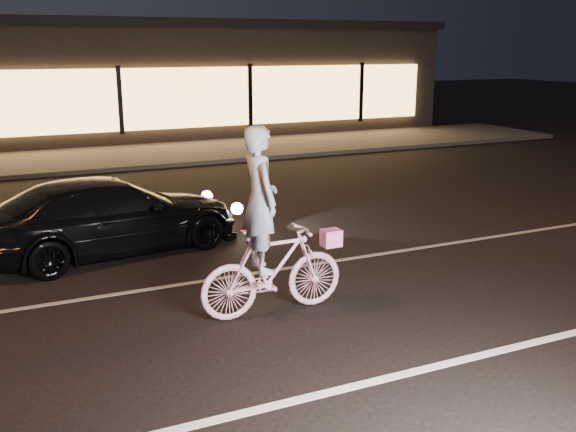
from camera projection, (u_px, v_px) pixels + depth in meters
name	position (u px, v px, depth m)	size (l,w,h in m)	color
ground	(342.00, 319.00, 8.05)	(90.00, 90.00, 0.00)	black
lane_stripe_near	(411.00, 372.00, 6.73)	(60.00, 0.12, 0.01)	silver
lane_stripe_far	(278.00, 269.00, 9.81)	(60.00, 0.10, 0.01)	gray
sidewalk	(134.00, 156.00, 19.48)	(30.00, 4.00, 0.12)	#383533
storefront	(99.00, 77.00, 24.19)	(25.40, 8.42, 4.20)	black
cyclist	(269.00, 249.00, 8.00)	(1.92, 0.66, 2.42)	#DC4373
sedan	(112.00, 216.00, 10.50)	(4.52, 2.46, 1.24)	black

